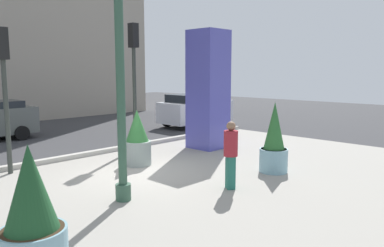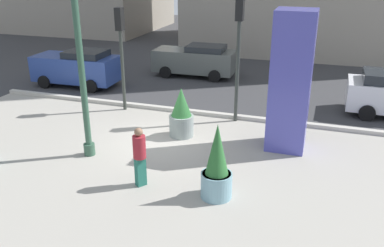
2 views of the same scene
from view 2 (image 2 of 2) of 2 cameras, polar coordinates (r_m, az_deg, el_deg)
The scene contains 12 objects.
ground_plane at distance 18.07m, azimuth 0.31°, elevation 2.37°, with size 60.00×60.00×0.00m, color #38383A.
plaza_pavement at distance 12.96m, azimuth -7.96°, elevation -6.00°, with size 18.00×10.00×0.02m, color #9E998E.
curb_strip at distance 17.26m, azimuth -0.59°, elevation 1.70°, with size 18.00×0.24×0.16m, color #B7B2A8.
lamp_post at distance 12.88m, azimuth -15.43°, elevation 11.18°, with size 0.44×0.44×7.77m.
art_pillar_blue at distance 13.76m, azimuth 13.48°, elevation 5.57°, with size 1.26×1.26×4.59m, color #4C4CAD.
potted_plant_near_right at distance 14.76m, azimuth -1.48°, elevation 1.22°, with size 0.88×0.88×1.81m.
potted_plant_by_pillar at distance 10.93m, azimuth 3.44°, elevation -6.03°, with size 0.84×0.84×2.12m.
traffic_light_far_side at distance 15.67m, azimuth 6.47°, elevation 11.48°, with size 0.28×0.42×4.81m.
traffic_light_corner at distance 17.20m, azimuth -9.78°, elevation 10.97°, with size 0.28×0.42×4.25m.
car_curb_west at distance 21.73m, azimuth -15.58°, elevation 7.48°, with size 4.28×2.13×1.82m.
car_passing_lane at distance 22.74m, azimuth 0.47°, elevation 8.77°, with size 4.43×2.02×1.73m.
pedestrian_by_curb at distance 11.52m, azimuth -7.25°, elevation -4.20°, with size 0.50×0.50×1.76m.
Camera 2 is at (5.26, -12.23, 5.97)m, focal length 38.63 mm.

